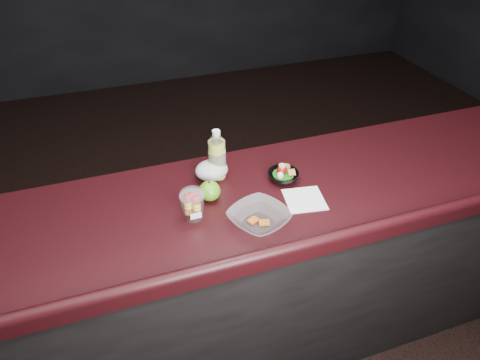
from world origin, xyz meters
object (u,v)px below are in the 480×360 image
object	(u,v)px
fruit_cup	(193,203)
green_apple	(210,191)
takeout_bowl	(259,218)
snack_bowl	(283,175)
lemonade_bottle	(217,158)

from	to	relation	value
fruit_cup	green_apple	world-z (taller)	fruit_cup
fruit_cup	takeout_bowl	size ratio (longest dim) A/B	0.48
green_apple	snack_bowl	xyz separation A→B (m)	(0.34, 0.02, -0.02)
takeout_bowl	fruit_cup	bearing A→B (deg)	153.48
lemonade_bottle	green_apple	xyz separation A→B (m)	(-0.08, -0.15, -0.06)
fruit_cup	takeout_bowl	bearing A→B (deg)	-26.52
fruit_cup	takeout_bowl	distance (m)	0.26
lemonade_bottle	snack_bowl	size ratio (longest dim) A/B	1.64
lemonade_bottle	takeout_bowl	xyz separation A→B (m)	(0.06, -0.36, -0.07)
fruit_cup	green_apple	xyz separation A→B (m)	(0.09, 0.09, -0.03)
fruit_cup	green_apple	size ratio (longest dim) A/B	1.50
lemonade_bottle	fruit_cup	bearing A→B (deg)	-125.37
lemonade_bottle	fruit_cup	distance (m)	0.30
lemonade_bottle	snack_bowl	world-z (taller)	lemonade_bottle
green_apple	fruit_cup	bearing A→B (deg)	-135.13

